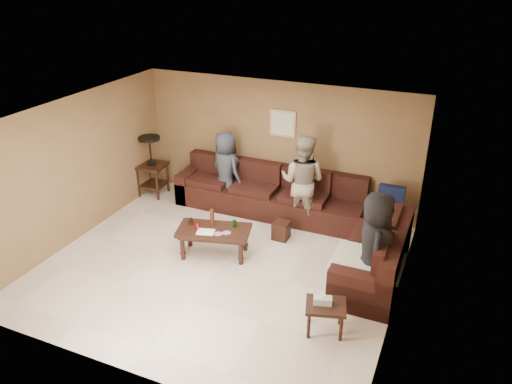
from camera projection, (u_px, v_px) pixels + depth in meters
room at (218, 171)px, 7.41m from camera, size 5.60×5.50×2.50m
sectional_sofa at (299, 217)px, 8.95m from camera, size 4.65×2.90×0.97m
coffee_table at (214, 233)px, 8.24m from camera, size 1.30×0.88×0.78m
end_table_left at (152, 165)px, 10.29m from camera, size 0.59×0.59×1.27m
side_table_right at (325, 308)px, 6.54m from camera, size 0.62×0.55×0.58m
waste_bin at (281, 230)px, 8.83m from camera, size 0.28×0.28×0.33m
wall_art at (283, 123)px, 9.42m from camera, size 0.52×0.04×0.52m
person_left at (226, 169)px, 9.81m from camera, size 0.88×0.75×1.53m
person_middle at (302, 181)px, 9.01m from camera, size 0.87×0.69×1.76m
person_right at (375, 246)px, 7.08m from camera, size 0.70×0.91×1.65m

